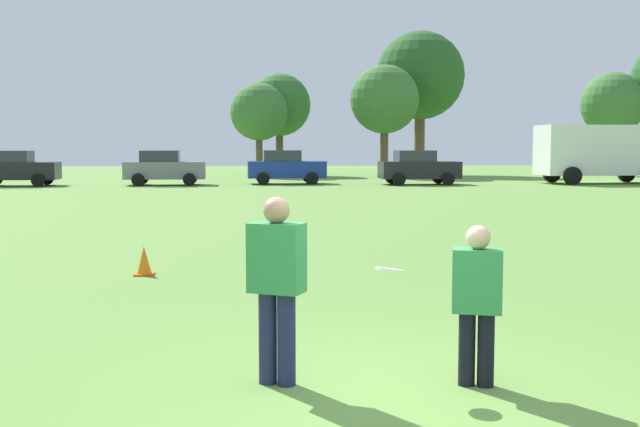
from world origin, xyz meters
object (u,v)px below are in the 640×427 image
parked_car_far_right (418,167)px  frisbee (390,270)px  parked_car_mid_right (164,168)px  traffic_cone (144,261)px  parked_car_near_right (285,167)px  player_thrower (277,280)px  player_defender (477,297)px  box_truck (612,151)px  parked_car_center (15,168)px

parked_car_far_right → frisbee: bearing=-101.5°
parked_car_mid_right → parked_car_far_right: bearing=-1.7°
traffic_cone → parked_car_near_right: 30.13m
frisbee → parked_car_near_right: 36.11m
player_thrower → parked_car_near_right: size_ratio=0.40×
player_defender → box_truck: (17.18, 35.52, 0.95)m
traffic_cone → parked_car_center: parked_car_center is taller
player_thrower → traffic_cone: bearing=108.8°
traffic_cone → parked_car_mid_right: (-3.24, 29.13, 0.69)m
parked_car_near_right → player_thrower: bearing=-91.7°
parked_car_near_right → box_truck: 17.91m
parked_car_far_right → parked_car_near_right: bearing=170.2°
parked_car_center → box_truck: (31.84, 0.40, 0.83)m
player_defender → frisbee: bearing=168.4°
player_defender → parked_car_center: parked_car_center is taller
parked_car_center → parked_car_near_right: same height
parked_car_center → box_truck: bearing=0.7°
player_defender → traffic_cone: 7.42m
traffic_cone → parked_car_far_right: parked_car_far_right is taller
frisbee → parked_car_center: bearing=111.7°
frisbee → player_thrower: bearing=179.0°
player_defender → parked_car_center: size_ratio=0.34×
traffic_cone → box_truck: 36.03m
parked_car_mid_right → parked_car_near_right: (6.41, 0.82, 0.00)m
frisbee → parked_car_mid_right: parked_car_mid_right is taller
traffic_cone → parked_car_far_right: size_ratio=0.11×
parked_car_center → parked_car_mid_right: 7.56m
box_truck → parked_car_mid_right: bearing=-179.8°
player_thrower → parked_car_far_right: parked_car_far_right is taller
parked_car_center → frisbee: bearing=-68.3°
player_thrower → box_truck: box_truck is taller
parked_car_near_right → frisbee: bearing=-90.1°
player_defender → traffic_cone: player_defender is taller
parked_car_mid_right → parked_car_far_right: 13.46m
parked_car_center → parked_car_far_right: 21.01m
player_thrower → parked_car_near_right: (1.08, 36.09, -0.03)m
player_thrower → parked_car_far_right: (8.12, 34.88, -0.03)m
frisbee → parked_car_near_right: size_ratio=0.06×
traffic_cone → parked_car_mid_right: parked_car_mid_right is taller
player_thrower → parked_car_center: parked_car_center is taller
player_thrower → traffic_cone: 6.52m
parked_car_center → parked_car_mid_right: same height
player_defender → frisbee: (-0.75, 0.15, 0.22)m
parked_car_center → player_thrower: bearing=-69.8°
player_thrower → parked_car_near_right: bearing=88.3°
player_thrower → parked_car_far_right: size_ratio=0.40×
player_defender → parked_car_near_right: parked_car_near_right is taller
traffic_cone → frisbee: bearing=-63.2°
box_truck → parked_car_center: bearing=-179.3°
parked_car_center → parked_car_near_right: (13.96, 1.15, 0.00)m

